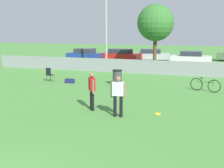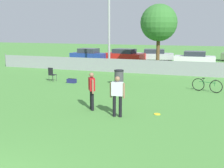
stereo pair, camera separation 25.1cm
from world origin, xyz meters
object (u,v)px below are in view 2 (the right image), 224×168
(bicycle_sideline, at_px, (207,85))
(parked_car_red, at_px, (124,55))
(frisbee_disc, at_px, (157,114))
(player_receiver_white, at_px, (117,93))
(gear_bag_sideline, at_px, (72,81))
(parked_car_blue, at_px, (89,55))
(parked_car_white, at_px, (195,58))
(trash_bin, at_px, (119,77))
(player_thrower_red, at_px, (92,88))
(folding_chair_sideline, at_px, (52,74))
(light_pole, at_px, (109,6))
(tree_near_pole, at_px, (159,23))
(parked_car_silver, at_px, (154,55))

(bicycle_sideline, relative_size, parked_car_red, 0.35)
(frisbee_disc, distance_m, parked_car_red, 20.03)
(player_receiver_white, relative_size, gear_bag_sideline, 2.81)
(parked_car_blue, bearing_deg, parked_car_red, 17.03)
(bicycle_sideline, distance_m, gear_bag_sideline, 8.38)
(frisbee_disc, relative_size, parked_car_white, 0.07)
(trash_bin, xyz_separation_m, parked_car_blue, (-7.61, 12.48, 0.17))
(player_thrower_red, relative_size, folding_chair_sideline, 1.75)
(light_pole, distance_m, tree_near_pole, 4.64)
(folding_chair_sideline, bearing_deg, parked_car_white, -113.15)
(parked_car_silver, bearing_deg, gear_bag_sideline, -109.31)
(gear_bag_sideline, xyz_separation_m, parked_car_silver, (2.52, 15.16, 0.50))
(player_thrower_red, xyz_separation_m, folding_chair_sideline, (-5.24, 5.41, -0.43))
(frisbee_disc, distance_m, parked_car_white, 18.24)
(gear_bag_sideline, relative_size, parked_car_red, 0.12)
(tree_near_pole, height_order, parked_car_red, tree_near_pole)
(parked_car_silver, bearing_deg, parked_car_blue, -171.19)
(light_pole, relative_size, parked_car_blue, 2.27)
(parked_car_silver, distance_m, parked_car_white, 4.92)
(folding_chair_sideline, xyz_separation_m, gear_bag_sideline, (1.51, -0.05, -0.39))
(gear_bag_sideline, bearing_deg, parked_car_silver, 80.56)
(parked_car_blue, relative_size, parked_car_silver, 0.90)
(trash_bin, distance_m, parked_car_red, 13.81)
(folding_chair_sideline, bearing_deg, parked_car_silver, -95.01)
(player_thrower_red, bearing_deg, parked_car_red, 159.36)
(frisbee_disc, distance_m, trash_bin, 6.41)
(parked_car_blue, distance_m, parked_car_red, 4.02)
(player_receiver_white, bearing_deg, parked_car_red, 102.19)
(trash_bin, distance_m, parked_car_blue, 14.62)
(folding_chair_sideline, xyz_separation_m, trash_bin, (4.65, 0.26, -0.04))
(parked_car_red, distance_m, parked_car_white, 7.55)
(bicycle_sideline, bearing_deg, player_receiver_white, -101.54)
(parked_car_red, bearing_deg, parked_car_white, 6.51)
(gear_bag_sideline, bearing_deg, tree_near_pole, 66.55)
(gear_bag_sideline, distance_m, parked_car_blue, 13.56)
(parked_car_red, bearing_deg, frisbee_disc, -58.95)
(folding_chair_sideline, bearing_deg, trash_bin, -166.83)
(tree_near_pole, relative_size, bicycle_sideline, 3.45)
(trash_bin, bearing_deg, bicycle_sideline, -2.83)
(frisbee_disc, xyz_separation_m, gear_bag_sideline, (-6.53, 5.11, 0.12))
(tree_near_pole, relative_size, trash_bin, 5.92)
(trash_bin, bearing_deg, folding_chair_sideline, -176.75)
(player_receiver_white, distance_m, parked_car_blue, 21.03)
(player_thrower_red, relative_size, bicycle_sideline, 1.00)
(player_thrower_red, relative_size, parked_car_blue, 0.40)
(bicycle_sideline, height_order, gear_bag_sideline, bicycle_sideline)
(tree_near_pole, relative_size, parked_car_red, 1.21)
(player_receiver_white, xyz_separation_m, trash_bin, (-1.94, 6.25, -0.47))
(player_thrower_red, relative_size, parked_car_silver, 0.36)
(parked_car_red, bearing_deg, gear_bag_sideline, -77.37)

